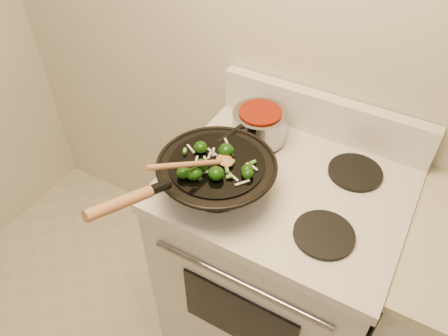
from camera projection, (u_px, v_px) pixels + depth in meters
The scene contains 5 objects.
stove at pixel (276, 261), 1.74m from camera, with size 0.78×0.67×1.08m.
wok at pixel (216, 176), 1.35m from camera, with size 0.37×0.60×0.23m.
stirfry at pixel (213, 164), 1.29m from camera, with size 0.25×0.23×0.04m.
wooden_spoon at pixel (204, 163), 1.26m from camera, with size 0.16×0.27×0.12m.
saucepan at pixel (259, 125), 1.54m from camera, with size 0.19×0.31×0.11m.
Camera 1 is at (0.09, 0.19, 1.94)m, focal length 35.00 mm.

